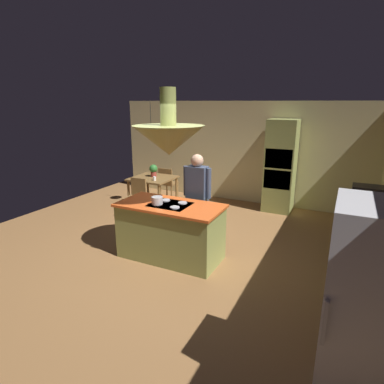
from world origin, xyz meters
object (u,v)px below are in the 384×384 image
Objects in this scene: person_at_island at (197,194)px; potted_plant_on_table at (153,170)px; refrigerator at (373,317)px; chair_facing_island at (136,195)px; microwave_on_counter at (367,194)px; chair_by_back_wall at (167,182)px; canister_flour at (370,222)px; canister_sugar at (370,219)px; kitchen_island at (171,231)px; cup_on_table at (154,179)px; oven_tower at (280,166)px; cooking_pot_on_cooktop at (157,200)px; dining_table at (153,182)px.

person_at_island is 2.40m from potted_plant_on_table.
refrigerator is at bearing -42.15° from person_at_island.
person_at_island is at bearing 137.85° from refrigerator.
chair_facing_island is 4.58m from microwave_on_counter.
chair_by_back_wall is 2.90× the size of potted_plant_on_table.
potted_plant_on_table is 4.62m from microwave_on_counter.
canister_flour is (4.54, -1.19, 0.53)m from chair_facing_island.
canister_sugar is 0.39× the size of microwave_on_counter.
canister_flour reaches higher than kitchen_island.
potted_plant_on_table is 4.98m from canister_flour.
person_at_island is 2.83m from chair_by_back_wall.
cup_on_table is at bearing 140.31° from refrigerator.
oven_tower is 2.47× the size of chair_by_back_wall.
oven_tower is at bearing 33.24° from chair_facing_island.
oven_tower is at bearing 69.52° from cooking_pot_on_cooktop.
dining_table is (-4.50, 3.80, -0.26)m from refrigerator.
person_at_island is at bearing 169.85° from canister_flour.
microwave_on_counter reaches higher than chair_facing_island.
person_at_island reaches higher than canister_flour.
microwave_on_counter is (1.74, -1.74, -0.00)m from oven_tower.
chair_by_back_wall is at bearing 117.79° from cooking_pot_on_cooktop.
kitchen_island is 5.71× the size of potted_plant_on_table.
dining_table is at bearing 90.00° from chair_facing_island.
oven_tower is 2.95m from cup_on_table.
kitchen_island is at bearing -102.42° from person_at_island.
kitchen_island is 9.46× the size of canister_sugar.
cup_on_table is 4.36m from microwave_on_counter.
dining_table is 0.29m from potted_plant_on_table.
microwave_on_counter is (4.54, -1.29, 0.57)m from chair_by_back_wall.
chair_by_back_wall is (-4.50, 4.49, -0.41)m from refrigerator.
refrigerator is 5.48m from chair_facing_island.
microwave_on_counter reaches higher than canister_flour.
canister_sugar is at bearing 7.90° from kitchen_island.
kitchen_island is 19.04× the size of cup_on_table.
canister_sugar is (4.57, -1.79, 0.10)m from potted_plant_on_table.
refrigerator is (1.70, -4.94, -0.16)m from oven_tower.
cup_on_table is at bearing 161.27° from canister_sugar.
refrigerator reaches higher than chair_facing_island.
kitchen_island is 2.83m from potted_plant_on_table.
cooking_pot_on_cooktop is (1.54, -2.92, 0.51)m from chair_by_back_wall.
cooking_pot_on_cooktop reaches higher than chair_facing_island.
canister_flour is at bearing 88.80° from refrigerator.
dining_table is 2.13× the size of microwave_on_counter.
cup_on_table is 4.65m from canister_flour.
person_at_island is 8.02× the size of canister_flour.
canister_flour is 1.29m from microwave_on_counter.
canister_flour reaches higher than canister_sugar.
dining_table is 5.43× the size of cooking_pot_on_cooktop.
canister_sugar is at bearing 88.90° from refrigerator.
kitchen_island is at bearing 121.34° from chair_by_back_wall.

